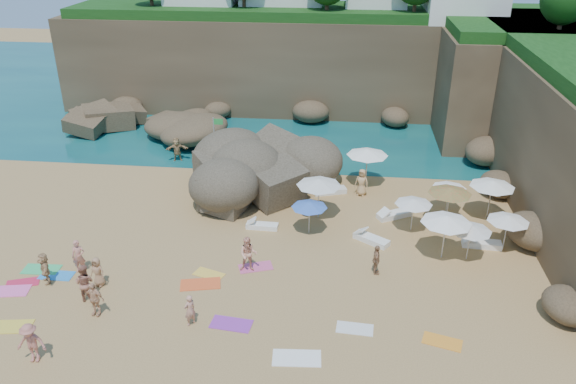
# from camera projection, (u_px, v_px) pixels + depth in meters

# --- Properties ---
(ground) EXTENTS (120.00, 120.00, 0.00)m
(ground) POSITION_uv_depth(u_px,v_px,m) (244.00, 250.00, 29.29)
(ground) COLOR tan
(ground) RESTS_ON ground
(seawater) EXTENTS (120.00, 120.00, 0.00)m
(seawater) POSITION_uv_depth(u_px,v_px,m) (297.00, 91.00, 56.05)
(seawater) COLOR #0C4751
(seawater) RESTS_ON ground
(cliff_back) EXTENTS (44.00, 8.00, 8.00)m
(cliff_back) POSITION_uv_depth(u_px,v_px,m) (315.00, 63.00, 49.63)
(cliff_back) COLOR brown
(cliff_back) RESTS_ON ground
(cliff_corner) EXTENTS (10.00, 12.00, 8.00)m
(cliff_corner) POSITION_uv_depth(u_px,v_px,m) (503.00, 83.00, 43.71)
(cliff_corner) COLOR brown
(cliff_corner) RESTS_ON ground
(rock_promontory) EXTENTS (12.00, 7.00, 2.00)m
(rock_promontory) POSITION_uv_depth(u_px,v_px,m) (143.00, 135.00, 44.63)
(rock_promontory) COLOR brown
(rock_promontory) RESTS_ON ground
(marina_masts) EXTENTS (3.10, 0.10, 6.00)m
(marina_masts) POSITION_uv_depth(u_px,v_px,m) (134.00, 56.00, 56.33)
(marina_masts) COLOR white
(marina_masts) RESTS_ON ground
(rock_outcrop) EXTENTS (8.68, 6.67, 3.36)m
(rock_outcrop) POSITION_uv_depth(u_px,v_px,m) (261.00, 191.00, 35.58)
(rock_outcrop) COLOR brown
(rock_outcrop) RESTS_ON ground
(flag_pole) EXTENTS (0.69, 0.07, 3.53)m
(flag_pole) POSITION_uv_depth(u_px,v_px,m) (216.00, 135.00, 38.14)
(flag_pole) COLOR silver
(flag_pole) RESTS_ON ground
(parasol_0) EXTENTS (2.64, 2.64, 2.50)m
(parasol_0) POSITION_uv_depth(u_px,v_px,m) (367.00, 152.00, 35.33)
(parasol_0) COLOR silver
(parasol_0) RESTS_ON ground
(parasol_1) EXTENTS (2.56, 2.56, 2.42)m
(parasol_1) POSITION_uv_depth(u_px,v_px,m) (319.00, 182.00, 31.50)
(parasol_1) COLOR silver
(parasol_1) RESTS_ON ground
(parasol_2) EXTENTS (1.99, 1.99, 1.88)m
(parasol_2) POSITION_uv_depth(u_px,v_px,m) (449.00, 186.00, 32.23)
(parasol_2) COLOR silver
(parasol_2) RESTS_ON ground
(parasol_3) EXTENTS (2.52, 2.52, 2.38)m
(parasol_3) POSITION_uv_depth(u_px,v_px,m) (493.00, 184.00, 31.44)
(parasol_3) COLOR silver
(parasol_3) RESTS_ON ground
(parasol_5) EXTENTS (2.28, 2.28, 2.15)m
(parasol_5) POSITION_uv_depth(u_px,v_px,m) (253.00, 173.00, 33.17)
(parasol_5) COLOR silver
(parasol_5) RESTS_ON ground
(parasol_6) EXTENTS (2.42, 2.42, 2.29)m
(parasol_6) POSITION_uv_depth(u_px,v_px,m) (450.00, 190.00, 30.84)
(parasol_6) COLOR silver
(parasol_6) RESTS_ON ground
(parasol_7) EXTENTS (2.13, 2.13, 2.01)m
(parasol_7) POSITION_uv_depth(u_px,v_px,m) (508.00, 218.00, 28.49)
(parasol_7) COLOR silver
(parasol_7) RESTS_ON ground
(parasol_8) EXTENTS (2.07, 2.07, 1.96)m
(parasol_8) POSITION_uv_depth(u_px,v_px,m) (471.00, 228.00, 27.72)
(parasol_8) COLOR silver
(parasol_8) RESTS_ON ground
(parasol_9) EXTENTS (2.05, 2.05, 1.94)m
(parasol_9) POSITION_uv_depth(u_px,v_px,m) (414.00, 202.00, 30.33)
(parasol_9) COLOR silver
(parasol_9) RESTS_ON ground
(parasol_10) EXTENTS (1.97, 1.97, 1.87)m
(parasol_10) POSITION_uv_depth(u_px,v_px,m) (309.00, 205.00, 30.14)
(parasol_10) COLOR silver
(parasol_10) RESTS_ON ground
(parasol_11) EXTENTS (2.54, 2.54, 2.41)m
(parasol_11) POSITION_uv_depth(u_px,v_px,m) (447.00, 219.00, 27.67)
(parasol_11) COLOR silver
(parasol_11) RESTS_ON ground
(lounger_0) EXTENTS (2.17, 1.31, 0.32)m
(lounger_0) POSITION_uv_depth(u_px,v_px,m) (330.00, 191.00, 35.21)
(lounger_0) COLOR silver
(lounger_0) RESTS_ON ground
(lounger_1) EXTENTS (1.91, 0.73, 0.29)m
(lounger_1) POSITION_uv_depth(u_px,v_px,m) (322.00, 178.00, 36.92)
(lounger_1) COLOR white
(lounger_1) RESTS_ON ground
(lounger_2) EXTENTS (2.07, 1.57, 0.31)m
(lounger_2) POSITION_uv_depth(u_px,v_px,m) (394.00, 215.00, 32.39)
(lounger_2) COLOR white
(lounger_2) RESTS_ON ground
(lounger_3) EXTENTS (1.79, 0.65, 0.27)m
(lounger_3) POSITION_uv_depth(u_px,v_px,m) (262.00, 226.00, 31.26)
(lounger_3) COLOR white
(lounger_3) RESTS_ON ground
(lounger_4) EXTENTS (2.00, 1.66, 0.31)m
(lounger_4) POSITION_uv_depth(u_px,v_px,m) (371.00, 239.00, 29.92)
(lounger_4) COLOR white
(lounger_4) RESTS_ON ground
(lounger_5) EXTENTS (2.04, 0.79, 0.31)m
(lounger_5) POSITION_uv_depth(u_px,v_px,m) (482.00, 244.00, 29.51)
(lounger_5) COLOR white
(lounger_5) RESTS_ON ground
(towel_0) EXTENTS (1.62, 0.82, 0.03)m
(towel_0) POSITION_uv_depth(u_px,v_px,m) (57.00, 275.00, 27.17)
(towel_0) COLOR #2A89E2
(towel_0) RESTS_ON ground
(towel_1) EXTENTS (1.95, 1.22, 0.03)m
(towel_1) POSITION_uv_depth(u_px,v_px,m) (9.00, 291.00, 26.02)
(towel_1) COLOR pink
(towel_1) RESTS_ON ground
(towel_2) EXTENTS (2.04, 1.34, 0.03)m
(towel_2) POSITION_uv_depth(u_px,v_px,m) (200.00, 284.00, 26.52)
(towel_2) COLOR #F15726
(towel_2) RESTS_ON ground
(towel_4) EXTENTS (1.92, 1.16, 0.03)m
(towel_4) POSITION_uv_depth(u_px,v_px,m) (10.00, 327.00, 23.76)
(towel_4) COLOR gold
(towel_4) RESTS_ON ground
(towel_5) EXTENTS (1.98, 1.09, 0.03)m
(towel_5) POSITION_uv_depth(u_px,v_px,m) (297.00, 358.00, 22.08)
(towel_5) COLOR white
(towel_5) RESTS_ON ground
(towel_6) EXTENTS (1.84, 1.06, 0.03)m
(towel_6) POSITION_uv_depth(u_px,v_px,m) (231.00, 324.00, 23.93)
(towel_6) COLOR purple
(towel_6) RESTS_ON ground
(towel_7) EXTENTS (1.67, 1.22, 0.03)m
(towel_7) POSITION_uv_depth(u_px,v_px,m) (23.00, 283.00, 26.61)
(towel_7) COLOR #C92346
(towel_7) RESTS_ON ground
(towel_9) EXTENTS (1.84, 1.34, 0.03)m
(towel_9) POSITION_uv_depth(u_px,v_px,m) (256.00, 267.00, 27.81)
(towel_9) COLOR #D55387
(towel_9) RESTS_ON ground
(towel_10) EXTENTS (1.72, 1.18, 0.03)m
(towel_10) POSITION_uv_depth(u_px,v_px,m) (442.00, 342.00, 22.93)
(towel_10) COLOR orange
(towel_10) RESTS_ON ground
(towel_11) EXTENTS (1.83, 0.97, 0.03)m
(towel_11) POSITION_uv_depth(u_px,v_px,m) (41.00, 269.00, 27.63)
(towel_11) COLOR #35BC6B
(towel_11) RESTS_ON ground
(towel_12) EXTENTS (1.64, 1.19, 0.03)m
(towel_12) POSITION_uv_depth(u_px,v_px,m) (209.00, 274.00, 27.26)
(towel_12) COLOR yellow
(towel_12) RESTS_ON ground
(towel_13) EXTENTS (1.60, 0.88, 0.03)m
(towel_13) POSITION_uv_depth(u_px,v_px,m) (355.00, 329.00, 23.66)
(towel_13) COLOR silver
(towel_13) RESTS_ON ground
(person_stand_0) EXTENTS (0.70, 0.54, 1.72)m
(person_stand_0) POSITION_uv_depth(u_px,v_px,m) (79.00, 256.00, 27.13)
(person_stand_0) COLOR tan
(person_stand_0) RESTS_ON ground
(person_stand_1) EXTENTS (0.95, 0.77, 1.85)m
(person_stand_1) POSITION_uv_depth(u_px,v_px,m) (85.00, 283.00, 25.07)
(person_stand_1) COLOR #A36751
(person_stand_1) RESTS_ON ground
(person_stand_2) EXTENTS (1.25, 0.76, 1.80)m
(person_stand_2) POSITION_uv_depth(u_px,v_px,m) (261.00, 158.00, 38.12)
(person_stand_2) COLOR #E4A681
(person_stand_2) RESTS_ON ground
(person_stand_3) EXTENTS (0.44, 0.94, 1.56)m
(person_stand_3) POSITION_uv_depth(u_px,v_px,m) (376.00, 260.00, 27.01)
(person_stand_3) COLOR #9E724F
(person_stand_3) RESTS_ON ground
(person_stand_4) EXTENTS (0.95, 0.70, 1.74)m
(person_stand_4) POSITION_uv_depth(u_px,v_px,m) (362.00, 182.00, 34.67)
(person_stand_4) COLOR tan
(person_stand_4) RESTS_ON ground
(person_stand_5) EXTENTS (1.65, 0.91, 1.71)m
(person_stand_5) POSITION_uv_depth(u_px,v_px,m) (177.00, 149.00, 39.66)
(person_stand_5) COLOR #A68153
(person_stand_5) RESTS_ON ground
(person_stand_6) EXTENTS (0.62, 0.64, 1.48)m
(person_stand_6) POSITION_uv_depth(u_px,v_px,m) (190.00, 310.00, 23.62)
(person_stand_6) COLOR tan
(person_stand_6) RESTS_ON ground
(person_lie_0) EXTENTS (1.24, 1.81, 0.46)m
(person_lie_0) POSITION_uv_depth(u_px,v_px,m) (34.00, 357.00, 21.85)
(person_lie_0) COLOR #BA6B5D
(person_lie_0) RESTS_ON ground
(person_lie_1) EXTENTS (1.20, 1.75, 0.39)m
(person_lie_1) POSITION_uv_depth(u_px,v_px,m) (96.00, 311.00, 24.43)
(person_lie_1) COLOR #DFA97F
(person_lie_1) RESTS_ON ground
(person_lie_2) EXTENTS (1.03, 1.59, 0.39)m
(person_lie_2) POSITION_uv_depth(u_px,v_px,m) (99.00, 282.00, 26.38)
(person_lie_2) COLOR #AA7955
(person_lie_2) RESTS_ON ground
(person_lie_3) EXTENTS (2.10, 2.08, 0.41)m
(person_lie_3) POSITION_uv_depth(u_px,v_px,m) (47.00, 278.00, 26.60)
(person_lie_3) COLOR tan
(person_lie_3) RESTS_ON ground
(person_lie_5) EXTENTS (1.00, 1.87, 0.69)m
(person_lie_5) POSITION_uv_depth(u_px,v_px,m) (249.00, 265.00, 27.41)
(person_lie_5) COLOR #EAA285
(person_lie_5) RESTS_ON ground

